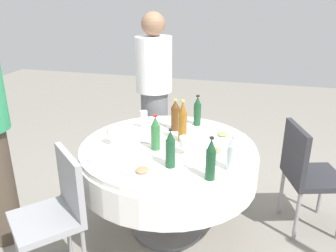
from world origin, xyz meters
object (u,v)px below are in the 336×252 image
object	(u,v)px
plate_east	(142,172)
chair_right	(305,169)
bottle_clear_right	(232,154)
wine_glass_inner	(111,133)
bottle_dark_green_mid	(211,160)
plate_south	(214,152)
bottle_amber_inner	(183,122)
plate_north	(223,136)
person_outer	(154,96)
chair_front	(57,207)
bottle_brown_rear	(175,116)
dining_table	(168,164)
wine_glass_rear	(185,142)
plate_near	(106,156)
bottle_dark_green_front	(197,111)
bottle_green_outer	(155,134)
bottle_dark_green_left	(170,150)
wine_glass_right	(144,116)

from	to	relation	value
plate_east	chair_right	size ratio (longest dim) A/B	0.24
bottle_clear_right	wine_glass_inner	size ratio (longest dim) A/B	1.84
bottle_dark_green_mid	plate_south	distance (m)	0.37
bottle_amber_inner	bottle_dark_green_mid	bearing A→B (deg)	29.17
plate_north	person_outer	bearing A→B (deg)	-128.83
bottle_clear_right	plate_east	size ratio (longest dim) A/B	1.12
chair_front	person_outer	bearing A→B (deg)	-55.84
bottle_brown_rear	dining_table	bearing A→B (deg)	3.68
bottle_dark_green_mid	wine_glass_rear	bearing A→B (deg)	-143.13
wine_glass_rear	plate_near	distance (m)	0.55
bottle_dark_green_front	plate_near	distance (m)	0.91
dining_table	bottle_clear_right	world-z (taller)	bottle_clear_right
bottle_dark_green_mid	wine_glass_rear	size ratio (longest dim) A/B	2.07
bottle_dark_green_mid	bottle_brown_rear	distance (m)	0.81
bottle_dark_green_front	plate_north	world-z (taller)	bottle_dark_green_front
plate_east	bottle_green_outer	bearing A→B (deg)	-176.54
bottle_green_outer	bottle_dark_green_left	distance (m)	0.28
bottle_brown_rear	chair_right	world-z (taller)	bottle_brown_rear
plate_north	wine_glass_right	bearing A→B (deg)	-92.25
wine_glass_inner	plate_east	size ratio (longest dim) A/B	0.61
bottle_dark_green_mid	person_outer	size ratio (longest dim) A/B	0.17
bottle_dark_green_left	chair_right	distance (m)	1.15
bottle_brown_rear	plate_south	world-z (taller)	bottle_brown_rear
bottle_brown_rear	plate_south	xyz separation A→B (m)	(0.35, 0.37, -0.11)
plate_south	chair_right	world-z (taller)	chair_right
wine_glass_right	bottle_dark_green_left	bearing A→B (deg)	32.34
wine_glass_right	wine_glass_rear	bearing A→B (deg)	47.25
dining_table	bottle_green_outer	xyz separation A→B (m)	(0.09, -0.07, 0.27)
dining_table	chair_front	xyz separation A→B (m)	(0.62, -0.56, -0.07)
chair_right	chair_front	size ratio (longest dim) A/B	1.00
plate_north	person_outer	distance (m)	0.94
wine_glass_right	bottle_green_outer	bearing A→B (deg)	29.76
chair_right	bottle_amber_inner	bearing A→B (deg)	-94.37
bottle_dark_green_left	wine_glass_right	world-z (taller)	bottle_dark_green_left
bottle_brown_rear	wine_glass_right	distance (m)	0.26
bottle_green_outer	wine_glass_inner	size ratio (longest dim) A/B	2.04
bottle_dark_green_mid	bottle_brown_rear	world-z (taller)	bottle_dark_green_mid
plate_north	wine_glass_inner	bearing A→B (deg)	-65.76
bottle_dark_green_mid	chair_right	world-z (taller)	bottle_dark_green_mid
bottle_brown_rear	bottle_dark_green_front	distance (m)	0.22
dining_table	plate_east	distance (m)	0.48
chair_front	chair_right	bearing A→B (deg)	-107.29
bottle_green_outer	wine_glass_right	xyz separation A→B (m)	(-0.36, -0.21, -0.01)
dining_table	bottle_dark_green_mid	distance (m)	0.61
chair_right	bottle_clear_right	bearing A→B (deg)	-60.05
plate_south	person_outer	world-z (taller)	person_outer
wine_glass_right	dining_table	bearing A→B (deg)	44.81
bottle_brown_rear	wine_glass_inner	bearing A→B (deg)	-43.84
wine_glass_right	chair_front	size ratio (longest dim) A/B	0.17
bottle_clear_right	plate_south	distance (m)	0.27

